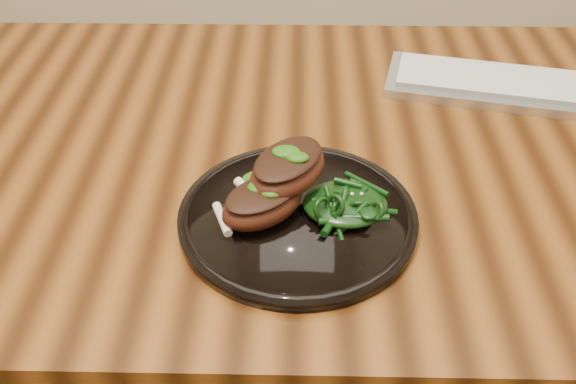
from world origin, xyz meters
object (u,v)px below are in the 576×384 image
object	(u,v)px
desk	(296,186)
keyboard	(534,88)
lamb_chop_front	(262,202)
plate	(298,217)
greens_heap	(345,199)

from	to	relation	value
desk	keyboard	world-z (taller)	keyboard
lamb_chop_front	plate	bearing A→B (deg)	14.15
desk	keyboard	distance (m)	0.41
desk	lamb_chop_front	world-z (taller)	lamb_chop_front
desk	plate	world-z (taller)	plate
desk	keyboard	size ratio (longest dim) A/B	3.33
desk	greens_heap	xyz separation A→B (m)	(0.06, -0.17, 0.12)
desk	keyboard	bearing A→B (deg)	20.56
greens_heap	keyboard	size ratio (longest dim) A/B	0.21
desk	greens_heap	bearing A→B (deg)	-71.00
lamb_chop_front	keyboard	bearing A→B (deg)	38.57
lamb_chop_front	greens_heap	size ratio (longest dim) A/B	1.23
plate	desk	bearing A→B (deg)	91.05
keyboard	lamb_chop_front	bearing A→B (deg)	-141.43
greens_heap	keyboard	bearing A→B (deg)	44.89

